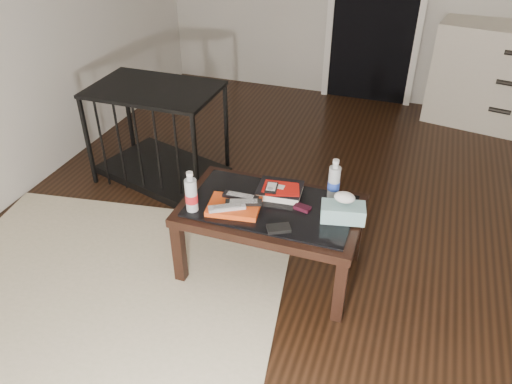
% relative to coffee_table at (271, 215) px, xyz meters
% --- Properties ---
extents(ground, '(5.00, 5.00, 0.00)m').
position_rel_coffee_table_xyz_m(ground, '(0.54, 0.31, -0.40)').
color(ground, black).
rests_on(ground, ground).
extents(coffee_table, '(1.00, 0.60, 0.46)m').
position_rel_coffee_table_xyz_m(coffee_table, '(0.00, 0.00, 0.00)').
color(coffee_table, black).
rests_on(coffee_table, ground).
extents(rug, '(2.20, 1.78, 0.01)m').
position_rel_coffee_table_xyz_m(rug, '(-0.84, -0.42, -0.39)').
color(rug, beige).
rests_on(rug, ground).
extents(dresser, '(1.27, 0.71, 0.90)m').
position_rel_coffee_table_xyz_m(dresser, '(1.35, 2.54, 0.05)').
color(dresser, beige).
rests_on(dresser, ground).
extents(pet_crate, '(1.03, 0.83, 0.71)m').
position_rel_coffee_table_xyz_m(pet_crate, '(-1.12, 0.76, -0.17)').
color(pet_crate, black).
rests_on(pet_crate, ground).
extents(magazines, '(0.31, 0.25, 0.03)m').
position_rel_coffee_table_xyz_m(magazines, '(-0.18, -0.10, 0.08)').
color(magazines, '#DF4715').
rests_on(magazines, coffee_table).
extents(remote_silver, '(0.20, 0.14, 0.02)m').
position_rel_coffee_table_xyz_m(remote_silver, '(-0.20, -0.15, 0.11)').
color(remote_silver, '#AAAAAE').
rests_on(remote_silver, magazines).
extents(remote_black_front, '(0.21, 0.11, 0.02)m').
position_rel_coffee_table_xyz_m(remote_black_front, '(-0.13, -0.08, 0.11)').
color(remote_black_front, black).
rests_on(remote_black_front, magazines).
extents(remote_black_back, '(0.20, 0.05, 0.02)m').
position_rel_coffee_table_xyz_m(remote_black_back, '(-0.17, -0.03, 0.11)').
color(remote_black_back, black).
rests_on(remote_black_back, magazines).
extents(textbook, '(0.27, 0.22, 0.05)m').
position_rel_coffee_table_xyz_m(textbook, '(0.01, 0.12, 0.09)').
color(textbook, black).
rests_on(textbook, coffee_table).
extents(dvd_mailers, '(0.20, 0.16, 0.01)m').
position_rel_coffee_table_xyz_m(dvd_mailers, '(0.01, 0.12, 0.11)').
color(dvd_mailers, red).
rests_on(dvd_mailers, textbook).
extents(ipod, '(0.08, 0.11, 0.02)m').
position_rel_coffee_table_xyz_m(ipod, '(-0.03, 0.08, 0.12)').
color(ipod, black).
rests_on(ipod, dvd_mailers).
extents(flip_phone, '(0.10, 0.07, 0.02)m').
position_rel_coffee_table_xyz_m(flip_phone, '(0.17, 0.02, 0.08)').
color(flip_phone, black).
rests_on(flip_phone, coffee_table).
extents(wallet, '(0.14, 0.12, 0.02)m').
position_rel_coffee_table_xyz_m(wallet, '(0.10, -0.20, 0.07)').
color(wallet, black).
rests_on(wallet, coffee_table).
extents(water_bottle_left, '(0.07, 0.07, 0.24)m').
position_rel_coffee_table_xyz_m(water_bottle_left, '(-0.39, -0.18, 0.18)').
color(water_bottle_left, '#B6BCC1').
rests_on(water_bottle_left, coffee_table).
extents(water_bottle_right, '(0.08, 0.08, 0.24)m').
position_rel_coffee_table_xyz_m(water_bottle_right, '(0.30, 0.20, 0.18)').
color(water_bottle_right, silver).
rests_on(water_bottle_right, coffee_table).
extents(tissue_box, '(0.25, 0.16, 0.09)m').
position_rel_coffee_table_xyz_m(tissue_box, '(0.40, 0.00, 0.11)').
color(tissue_box, teal).
rests_on(tissue_box, coffee_table).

